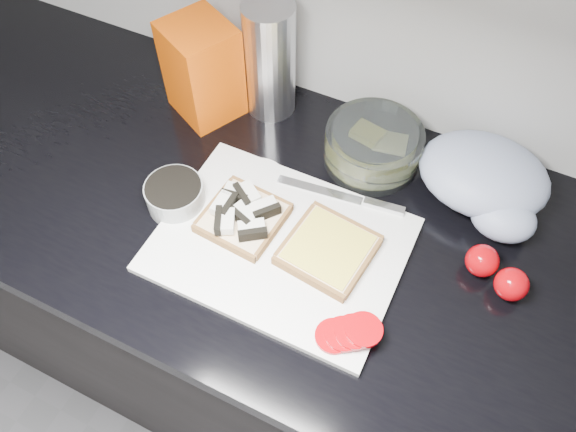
# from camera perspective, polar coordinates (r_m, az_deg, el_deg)

# --- Properties ---
(base_cabinet) EXTENTS (3.50, 0.60, 0.86)m
(base_cabinet) POSITION_cam_1_polar(r_m,az_deg,el_deg) (1.38, 0.41, -11.25)
(base_cabinet) COLOR black
(base_cabinet) RESTS_ON ground
(countertop) EXTENTS (3.50, 0.64, 0.04)m
(countertop) POSITION_cam_1_polar(r_m,az_deg,el_deg) (0.99, 0.56, -0.68)
(countertop) COLOR black
(countertop) RESTS_ON base_cabinet
(cutting_board) EXTENTS (0.40, 0.30, 0.01)m
(cutting_board) POSITION_cam_1_polar(r_m,az_deg,el_deg) (0.93, -0.81, -2.91)
(cutting_board) COLOR white
(cutting_board) RESTS_ON countertop
(bread_left) EXTENTS (0.14, 0.14, 0.04)m
(bread_left) POSITION_cam_1_polar(r_m,az_deg,el_deg) (0.94, -4.59, 0.07)
(bread_left) COLOR beige
(bread_left) RESTS_ON cutting_board
(bread_right) EXTENTS (0.15, 0.15, 0.02)m
(bread_right) POSITION_cam_1_polar(r_m,az_deg,el_deg) (0.91, 4.10, -3.44)
(bread_right) COLOR beige
(bread_right) RESTS_ON cutting_board
(tomato_slices) EXTENTS (0.10, 0.09, 0.02)m
(tomato_slices) POSITION_cam_1_polar(r_m,az_deg,el_deg) (0.85, 6.18, -11.72)
(tomato_slices) COLOR #B5040A
(tomato_slices) RESTS_ON cutting_board
(knife) EXTENTS (0.23, 0.04, 0.01)m
(knife) POSITION_cam_1_polar(r_m,az_deg,el_deg) (0.98, 6.95, 1.69)
(knife) COLOR silver
(knife) RESTS_ON cutting_board
(seed_tub) EXTENTS (0.10, 0.10, 0.05)m
(seed_tub) POSITION_cam_1_polar(r_m,az_deg,el_deg) (0.98, -11.42, 2.15)
(seed_tub) COLOR #9A9E9F
(seed_tub) RESTS_ON countertop
(tub_lid) EXTENTS (0.12, 0.12, 0.01)m
(tub_lid) POSITION_cam_1_polar(r_m,az_deg,el_deg) (1.02, -2.90, 3.91)
(tub_lid) COLOR white
(tub_lid) RESTS_ON countertop
(glass_bowl) EXTENTS (0.18, 0.18, 0.07)m
(glass_bowl) POSITION_cam_1_polar(r_m,az_deg,el_deg) (1.03, 8.62, 7.02)
(glass_bowl) COLOR silver
(glass_bowl) RESTS_ON countertop
(bread_bag) EXTENTS (0.16, 0.15, 0.19)m
(bread_bag) POSITION_cam_1_polar(r_m,az_deg,el_deg) (1.09, -8.69, 14.44)
(bread_bag) COLOR #E24303
(bread_bag) RESTS_ON countertop
(steel_canister) EXTENTS (0.10, 0.10, 0.23)m
(steel_canister) POSITION_cam_1_polar(r_m,az_deg,el_deg) (1.07, -1.86, 15.52)
(steel_canister) COLOR silver
(steel_canister) RESTS_ON countertop
(grocery_bag) EXTENTS (0.22, 0.20, 0.10)m
(grocery_bag) POSITION_cam_1_polar(r_m,az_deg,el_deg) (1.01, 19.49, 3.41)
(grocery_bag) COLOR #939DB5
(grocery_bag) RESTS_ON countertop
(whole_tomatoes) EXTENTS (0.10, 0.07, 0.05)m
(whole_tomatoes) POSITION_cam_1_polar(r_m,az_deg,el_deg) (0.94, 20.43, -5.39)
(whole_tomatoes) COLOR #B5040A
(whole_tomatoes) RESTS_ON countertop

